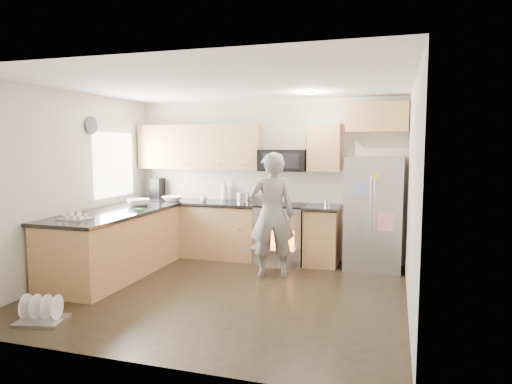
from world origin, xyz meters
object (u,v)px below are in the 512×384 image
(refrigerator, at_px, (373,213))
(person, at_px, (272,215))
(stove_range, at_px, (281,220))
(dish_rack, at_px, (42,314))

(refrigerator, bearing_deg, person, -148.78)
(stove_range, relative_size, refrigerator, 1.06)
(refrigerator, bearing_deg, dish_rack, -135.27)
(refrigerator, bearing_deg, stove_range, -179.38)
(stove_range, distance_m, person, 0.83)
(dish_rack, bearing_deg, refrigerator, 44.41)
(stove_range, xyz_separation_m, person, (0.06, -0.81, 0.21))
(stove_range, bearing_deg, dish_rack, -119.93)
(stove_range, height_order, dish_rack, stove_range)
(refrigerator, relative_size, person, 0.96)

